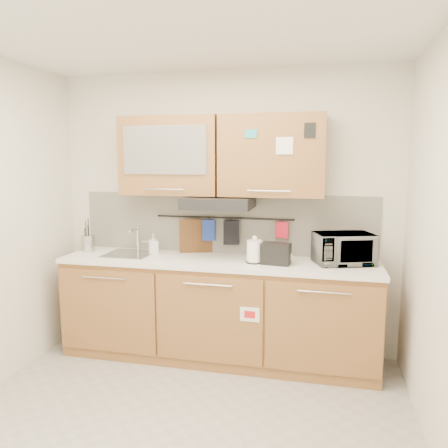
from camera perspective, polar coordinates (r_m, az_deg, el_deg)
The scene contains 19 objects.
floor at distance 3.20m, azimuth -6.54°, elevation -25.83°, with size 3.20×3.20×0.00m, color #9E9993.
ceiling at distance 2.77m, azimuth -7.53°, elevation 25.21°, with size 3.20×3.20×0.00m, color white.
wall_back at distance 4.12m, azimuth 0.12°, elevation 1.46°, with size 3.20×3.20×0.00m, color silver.
base_cabinet at distance 4.04m, azimuth -0.87°, elevation -11.77°, with size 2.80×0.64×0.88m.
countertop at distance 3.89m, azimuth -0.90°, elevation -4.93°, with size 2.82×0.62×0.04m, color white.
backsplash at distance 4.12m, azimuth 0.08°, elevation 0.06°, with size 2.80×0.02×0.56m, color silver.
upper_cabinets at distance 3.92m, azimuth -0.53°, elevation 8.89°, with size 1.82×0.37×0.70m.
range_hood at distance 3.86m, azimuth -0.70°, elevation 2.79°, with size 0.60×0.46×0.10m, color black.
sink at distance 4.18m, azimuth -12.23°, elevation -3.84°, with size 0.42×0.40×0.26m.
utensil_rail at distance 4.08m, azimuth -0.03°, elevation 0.82°, with size 0.02×0.02×1.30m, color black.
utensil_crock at distance 4.41m, azimuth -17.34°, elevation -2.38°, with size 0.15×0.15×0.31m.
kettle at distance 3.76m, azimuth 4.02°, elevation -3.67°, with size 0.17×0.15×0.24m.
toaster at distance 3.72m, azimuth 6.80°, elevation -3.83°, with size 0.25×0.17×0.18m.
microwave at distance 3.84m, azimuth 15.34°, elevation -3.12°, with size 0.47×0.32×0.26m, color #999999.
soap_bottle at distance 4.17m, azimuth -9.20°, elevation -2.57°, with size 0.08×0.08×0.18m, color #999999.
cutting_board at distance 4.16m, azimuth -3.63°, elevation -2.06°, with size 0.32×0.02×0.39m, color brown.
oven_mitt at distance 4.11m, azimuth -2.03°, elevation -0.80°, with size 0.12×0.03×0.20m, color navy.
dark_pouch at distance 4.06m, azimuth 0.96°, elevation -1.11°, with size 0.14×0.04×0.23m, color black.
pot_holder at distance 3.99m, azimuth 7.55°, elevation -0.77°, with size 0.12×0.02×0.15m, color red.
Camera 1 is at (0.91, -2.49, 1.79)m, focal length 35.00 mm.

